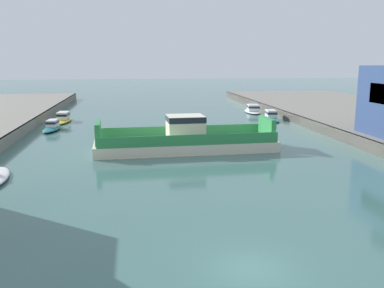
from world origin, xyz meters
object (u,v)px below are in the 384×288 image
Objects in this scene: chain_ferry at (185,140)px; moored_boat_near_left at (52,126)px; moored_boat_mid_left at (271,116)px; moored_boat_far_left at (253,109)px; moored_boat_mid_right at (63,118)px.

moored_boat_near_left is (-16.60, 15.53, -0.60)m from chain_ferry.
moored_boat_mid_left is at bearing 9.64° from moored_boat_near_left.
chain_ferry is 34.76m from moored_boat_far_left.
moored_boat_far_left is (32.95, 15.14, 0.05)m from moored_boat_near_left.
moored_boat_near_left is at bearing -155.32° from moored_boat_far_left.
moored_boat_near_left is at bearing -170.36° from moored_boat_mid_left.
chain_ferry is at bearing -43.09° from moored_boat_near_left.
chain_ferry is 2.61× the size of moored_boat_mid_left.
moored_boat_near_left is 0.89× the size of moored_boat_mid_left.
moored_boat_mid_left reaches higher than moored_boat_mid_right.
moored_boat_mid_left is at bearing -4.27° from moored_boat_mid_right.
chain_ferry is 2.48× the size of moored_boat_mid_right.
chain_ferry reaches higher than moored_boat_mid_right.
moored_boat_mid_right is at bearing 124.72° from chain_ferry.
moored_boat_mid_left reaches higher than moored_boat_near_left.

